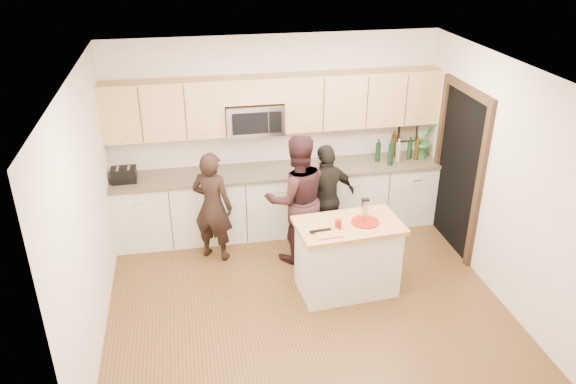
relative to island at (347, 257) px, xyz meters
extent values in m
plane|color=brown|center=(-0.53, -0.10, -0.45)|extent=(4.50, 4.50, 0.00)
cube|color=beige|center=(-0.53, 1.90, 0.90)|extent=(4.50, 0.02, 2.70)
cube|color=beige|center=(-0.53, -2.10, 0.90)|extent=(4.50, 0.02, 2.70)
cube|color=beige|center=(-2.78, -0.10, 0.90)|extent=(0.02, 4.00, 2.70)
cube|color=beige|center=(1.72, -0.10, 0.90)|extent=(0.02, 4.00, 2.70)
cube|color=white|center=(-0.53, -0.10, 2.25)|extent=(4.50, 4.00, 0.02)
cube|color=beige|center=(-0.53, 1.59, 0.00)|extent=(4.50, 0.62, 0.90)
cube|color=#71634B|center=(-0.53, 1.58, 0.47)|extent=(4.50, 0.66, 0.04)
cube|color=tan|center=(-2.01, 1.73, 1.37)|extent=(1.55, 0.33, 0.75)
cube|color=tan|center=(0.63, 1.73, 1.37)|extent=(2.17, 0.33, 0.75)
cube|color=tan|center=(-0.84, 1.73, 1.58)|extent=(0.78, 0.33, 0.33)
cube|color=silver|center=(-0.84, 1.70, 1.20)|extent=(0.76, 0.40, 0.40)
cube|color=black|center=(-0.92, 1.50, 1.20)|extent=(0.47, 0.01, 0.29)
cube|color=black|center=(-0.59, 1.50, 1.20)|extent=(0.17, 0.01, 0.29)
cube|color=black|center=(1.71, 0.80, 0.60)|extent=(0.02, 1.05, 2.10)
cube|color=#312113|center=(1.69, 0.23, 0.60)|extent=(0.06, 0.10, 2.10)
cube|color=#312113|center=(1.69, 1.38, 0.60)|extent=(0.06, 0.10, 2.10)
cube|color=#312113|center=(1.69, 0.80, 1.70)|extent=(0.06, 1.25, 0.10)
cube|color=black|center=(1.42, 1.89, 0.83)|extent=(0.30, 0.03, 0.38)
cube|color=tan|center=(1.42, 1.87, 0.83)|extent=(0.24, 0.00, 0.32)
cube|color=white|center=(-1.48, 1.27, 0.25)|extent=(0.34, 0.01, 0.48)
cube|color=white|center=(-1.48, 1.57, 0.48)|extent=(0.34, 0.60, 0.01)
cube|color=beige|center=(0.00, 0.00, -0.03)|extent=(1.15, 0.73, 0.85)
cube|color=#B48A4B|center=(0.00, 0.00, 0.42)|extent=(1.25, 0.79, 0.05)
cylinder|color=maroon|center=(0.19, -0.01, 0.45)|extent=(0.32, 0.32, 0.02)
cube|color=silver|center=(0.19, 0.03, 0.59)|extent=(0.07, 0.05, 0.25)
cube|color=black|center=(0.19, 0.03, 0.72)|extent=(0.08, 0.06, 0.02)
cylinder|color=maroon|center=(-0.15, -0.09, 0.50)|extent=(0.07, 0.07, 0.11)
cube|color=#B48A4B|center=(-0.29, -0.20, 0.46)|extent=(0.30, 0.21, 0.02)
cube|color=black|center=(-0.37, -0.14, 0.48)|extent=(0.25, 0.05, 0.02)
cube|color=silver|center=(-0.33, -0.15, 0.47)|extent=(0.21, 0.04, 0.01)
cube|color=black|center=(-2.58, 1.57, 0.58)|extent=(0.32, 0.23, 0.19)
cube|color=silver|center=(-2.65, 1.57, 0.67)|extent=(0.03, 0.16, 0.00)
cube|color=silver|center=(-2.51, 1.57, 0.67)|extent=(0.03, 0.16, 0.00)
cylinder|color=black|center=(0.89, 1.61, 0.65)|extent=(0.07, 0.07, 0.33)
cylinder|color=#352209|center=(1.16, 1.74, 0.68)|extent=(0.07, 0.07, 0.39)
cylinder|color=#9E9A7C|center=(1.17, 1.56, 0.65)|extent=(0.07, 0.07, 0.33)
cylinder|color=black|center=(1.35, 1.60, 0.65)|extent=(0.07, 0.07, 0.33)
cylinder|color=#352209|center=(1.45, 1.56, 0.66)|extent=(0.06, 0.06, 0.36)
cylinder|color=#9E9A7C|center=(1.54, 1.70, 0.67)|extent=(0.07, 0.07, 0.37)
cylinder|color=black|center=(1.01, 1.44, 0.67)|extent=(0.07, 0.07, 0.37)
imported|color=#327E39|center=(1.57, 1.62, 0.75)|extent=(0.33, 0.28, 0.53)
imported|color=black|center=(-1.49, 1.03, 0.28)|extent=(0.64, 0.58, 1.48)
imported|color=black|center=(-0.44, 0.81, 0.40)|extent=(0.88, 0.72, 1.70)
imported|color=black|center=(-0.02, 0.97, 0.29)|extent=(0.94, 0.64, 1.49)
camera|label=1|loc=(-1.73, -5.36, 3.57)|focal=35.00mm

